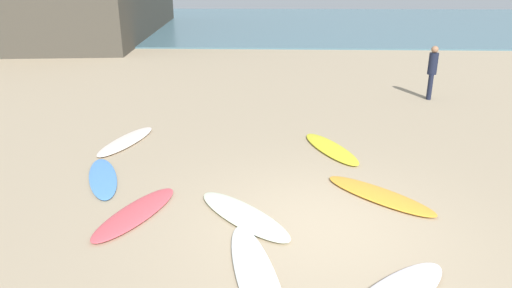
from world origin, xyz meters
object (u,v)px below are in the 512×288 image
at_px(beachgoer_near, 432,70).
at_px(surfboard_6, 243,215).
at_px(surfboard_1, 257,278).
at_px(surfboard_7, 126,141).
at_px(surfboard_2, 331,148).
at_px(surfboard_0, 379,195).
at_px(surfboard_5, 136,213).
at_px(surfboard_4, 103,178).

bearing_deg(beachgoer_near, surfboard_6, 161.06).
distance_m(surfboard_1, surfboard_7, 5.95).
bearing_deg(surfboard_2, beachgoer_near, -149.37).
relative_size(surfboard_6, surfboard_7, 0.96).
height_order(surfboard_0, beachgoer_near, beachgoer_near).
height_order(surfboard_5, surfboard_7, surfboard_7).
bearing_deg(surfboard_4, surfboard_1, -67.21).
distance_m(surfboard_0, surfboard_6, 2.45).
relative_size(surfboard_4, surfboard_5, 1.03).
relative_size(surfboard_0, surfboard_1, 0.83).
height_order(surfboard_1, surfboard_6, surfboard_6).
distance_m(surfboard_0, surfboard_5, 4.11).
distance_m(surfboard_0, surfboard_4, 5.10).
bearing_deg(surfboard_2, surfboard_0, 81.87).
relative_size(surfboard_1, surfboard_4, 1.27).
bearing_deg(surfboard_0, surfboard_5, -33.81).
height_order(surfboard_0, surfboard_2, surfboard_2).
height_order(surfboard_6, beachgoer_near, beachgoer_near).
bearing_deg(surfboard_6, surfboard_4, -68.44).
relative_size(surfboard_1, surfboard_5, 1.31).
relative_size(surfboard_7, beachgoer_near, 1.29).
height_order(surfboard_2, surfboard_6, surfboard_6).
distance_m(surfboard_0, surfboard_7, 5.88).
distance_m(surfboard_2, surfboard_5, 4.65).
bearing_deg(beachgoer_near, surfboard_7, 133.75).
xyz_separation_m(surfboard_0, surfboard_1, (-2.03, -2.40, -0.00)).
bearing_deg(surfboard_6, beachgoer_near, -166.70).
bearing_deg(surfboard_6, surfboard_1, 57.55).
bearing_deg(surfboard_2, surfboard_6, 38.74).
distance_m(surfboard_1, surfboard_4, 4.22).
bearing_deg(surfboard_7, surfboard_0, -12.07).
bearing_deg(surfboard_1, surfboard_7, 108.99).
xyz_separation_m(surfboard_0, surfboard_2, (-0.57, 2.29, 0.00)).
bearing_deg(surfboard_7, surfboard_6, -34.89).
bearing_deg(surfboard_1, surfboard_2, 58.68).
distance_m(surfboard_1, beachgoer_near, 10.86).
xyz_separation_m(surfboard_7, beachgoer_near, (8.38, 4.54, 0.89)).
relative_size(surfboard_5, surfboard_6, 0.94).
height_order(surfboard_5, surfboard_6, surfboard_6).
bearing_deg(surfboard_2, surfboard_1, 50.64).
distance_m(surfboard_1, surfboard_5, 2.55).
height_order(surfboard_1, beachgoer_near, beachgoer_near).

